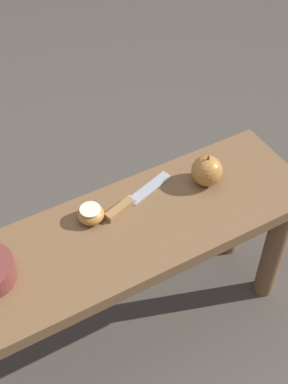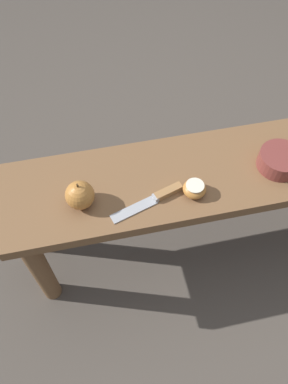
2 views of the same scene
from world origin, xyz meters
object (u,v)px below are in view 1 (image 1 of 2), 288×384
object	(u,v)px
knife	(129,202)
apple_cut	(91,214)
wooden_bench	(81,272)
apple_whole	(207,171)

from	to	relation	value
knife	apple_cut	distance (m)	0.11
knife	wooden_bench	bearing A→B (deg)	-176.35
wooden_bench	knife	xyz separation A→B (m)	(-0.19, -0.07, 0.11)
knife	apple_whole	xyz separation A→B (m)	(-0.23, 0.03, 0.04)
wooden_bench	knife	size ratio (longest dim) A/B	5.63
apple_whole	apple_cut	size ratio (longest dim) A/B	1.37
wooden_bench	apple_cut	distance (m)	0.16
knife	apple_whole	distance (m)	0.23
knife	apple_cut	world-z (taller)	apple_cut
knife	apple_whole	world-z (taller)	apple_whole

